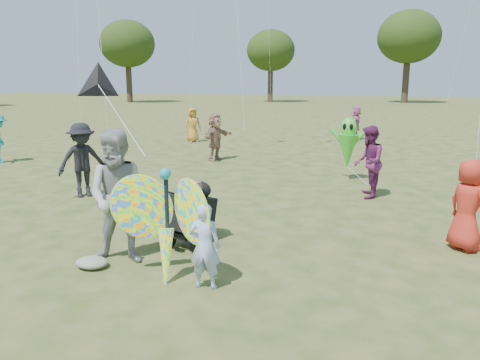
% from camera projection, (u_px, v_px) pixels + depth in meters
% --- Properties ---
extents(ground, '(160.00, 160.00, 0.00)m').
position_uv_depth(ground, '(218.00, 279.00, 6.55)').
color(ground, '#51592B').
rests_on(ground, ground).
extents(child_girl, '(0.46, 0.33, 1.17)m').
position_uv_depth(child_girl, '(205.00, 246.00, 6.16)').
color(child_girl, '#A8BBEE').
rests_on(child_girl, ground).
extents(adult_man, '(1.18, 1.04, 2.03)m').
position_uv_depth(adult_man, '(120.00, 197.00, 6.96)').
color(adult_man, '#9A9BA0').
rests_on(adult_man, ground).
extents(grey_bag, '(0.49, 0.40, 0.16)m').
position_uv_depth(grey_bag, '(92.00, 262.00, 6.93)').
color(grey_bag, gray).
rests_on(grey_bag, ground).
extents(crowd_a, '(0.84, 0.87, 1.50)m').
position_uv_depth(crowd_a, '(468.00, 205.00, 7.54)').
color(crowd_a, red).
rests_on(crowd_a, ground).
extents(crowd_b, '(1.23, 1.29, 1.76)m').
position_uv_depth(crowd_b, '(82.00, 160.00, 11.00)').
color(crowd_b, black).
rests_on(crowd_b, ground).
extents(crowd_d, '(0.78, 1.57, 1.62)m').
position_uv_depth(crowd_d, '(215.00, 137.00, 16.07)').
color(crowd_d, '#9B755F').
rests_on(crowd_d, ground).
extents(crowd_e, '(0.72, 0.88, 1.70)m').
position_uv_depth(crowd_e, '(368.00, 162.00, 10.92)').
color(crowd_e, '#652154').
rests_on(crowd_e, ground).
extents(crowd_g, '(0.88, 0.85, 1.52)m').
position_uv_depth(crowd_g, '(193.00, 125.00, 20.85)').
color(crowd_g, '#C5872E').
rests_on(crowd_g, ground).
extents(crowd_j, '(0.62, 1.49, 1.56)m').
position_uv_depth(crowd_j, '(355.00, 123.00, 21.52)').
color(crowd_j, '#BB6B98').
rests_on(crowd_j, ground).
extents(jogging_stroller, '(0.73, 1.13, 1.09)m').
position_uv_depth(jogging_stroller, '(192.00, 208.00, 7.88)').
color(jogging_stroller, black).
rests_on(jogging_stroller, ground).
extents(butterfly_kite, '(1.74, 0.75, 1.77)m').
position_uv_depth(butterfly_kite, '(166.00, 224.00, 6.39)').
color(butterfly_kite, '#EB4D25').
rests_on(butterfly_kite, ground).
extents(delta_kite_rig, '(2.12, 1.59, 1.43)m').
position_uv_depth(delta_kite_rig, '(98.00, 85.00, 8.29)').
color(delta_kite_rig, black).
rests_on(delta_kite_rig, ground).
extents(alien_kite, '(1.12, 0.69, 1.74)m').
position_uv_depth(alien_kite, '(348.00, 145.00, 12.80)').
color(alien_kite, green).
rests_on(alien_kite, ground).
extents(tree_line, '(91.78, 33.60, 10.79)m').
position_uv_depth(tree_line, '(426.00, 36.00, 45.39)').
color(tree_line, '#3A2D21').
rests_on(tree_line, ground).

